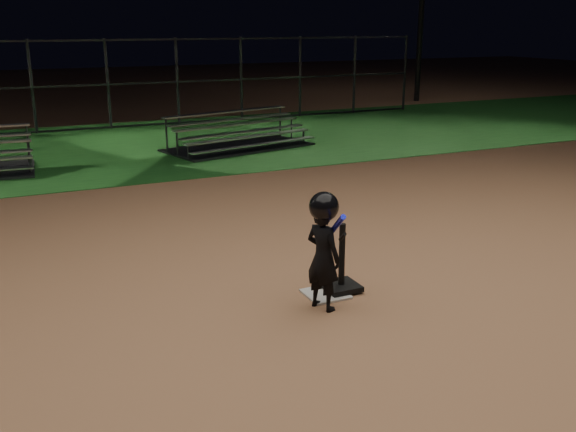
% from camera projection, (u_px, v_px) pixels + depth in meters
% --- Properties ---
extents(ground, '(80.00, 80.00, 0.00)m').
position_uv_depth(ground, '(326.00, 295.00, 7.24)').
color(ground, '#AD744E').
rests_on(ground, ground).
extents(grass_strip, '(60.00, 8.00, 0.01)m').
position_uv_depth(grass_strip, '(134.00, 146.00, 15.93)').
color(grass_strip, '#194D1A').
rests_on(grass_strip, ground).
extents(home_plate, '(0.45, 0.45, 0.02)m').
position_uv_depth(home_plate, '(326.00, 294.00, 7.24)').
color(home_plate, beige).
rests_on(home_plate, ground).
extents(batting_tee, '(0.38, 0.38, 0.77)m').
position_uv_depth(batting_tee, '(341.00, 277.00, 7.30)').
color(batting_tee, black).
rests_on(batting_tee, home_plate).
extents(child_batter, '(0.45, 0.68, 1.28)m').
position_uv_depth(child_batter, '(323.00, 248.00, 6.72)').
color(child_batter, black).
rests_on(child_batter, ground).
extents(bleacher_right, '(3.75, 2.44, 0.85)m').
position_uv_depth(bleacher_right, '(239.00, 141.00, 15.58)').
color(bleacher_right, '#ADAEB2').
rests_on(bleacher_right, ground).
extents(backstop_fence, '(20.08, 0.08, 2.50)m').
position_uv_depth(backstop_fence, '(108.00, 84.00, 18.18)').
color(backstop_fence, '#38383D').
rests_on(backstop_fence, ground).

